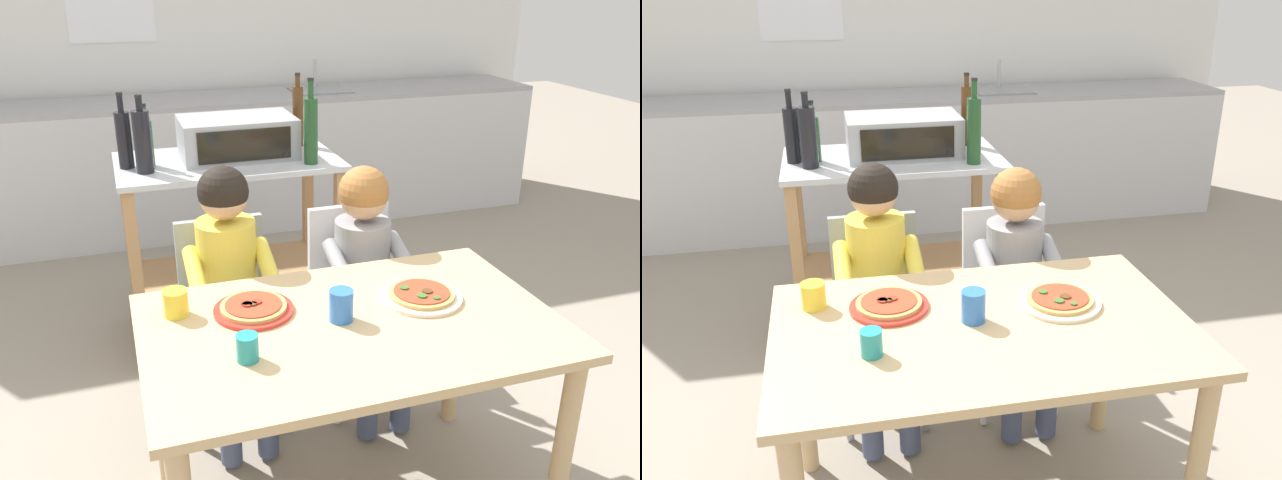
{
  "view_description": "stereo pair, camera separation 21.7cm",
  "coord_description": "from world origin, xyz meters",
  "views": [
    {
      "loc": [
        -0.63,
        -1.61,
        1.71
      ],
      "look_at": [
        0.0,
        0.3,
        0.88
      ],
      "focal_mm": 36.78,
      "sensor_mm": 36.0,
      "label": 1
    },
    {
      "loc": [
        -0.42,
        -1.66,
        1.71
      ],
      "look_at": [
        0.0,
        0.3,
        0.88
      ],
      "focal_mm": 36.78,
      "sensor_mm": 36.0,
      "label": 2
    }
  ],
  "objects": [
    {
      "name": "toaster_oven",
      "position": [
        -0.06,
        1.36,
        0.99
      ],
      "size": [
        0.52,
        0.34,
        0.19
      ],
      "color": "#999BA0",
      "rests_on": "kitchen_island_cart"
    },
    {
      "name": "drinking_cup_blue",
      "position": [
        -0.02,
        0.02,
        0.78
      ],
      "size": [
        0.07,
        0.07,
        0.1
      ],
      "primitive_type": "cylinder",
      "color": "blue",
      "rests_on": "dining_table"
    },
    {
      "name": "bottle_tall_green_wine",
      "position": [
        0.23,
        1.14,
        1.05
      ],
      "size": [
        0.06,
        0.06,
        0.38
      ],
      "color": "#1E4723",
      "rests_on": "kitchen_island_cart"
    },
    {
      "name": "dining_chair_left",
      "position": [
        -0.26,
        0.66,
        0.48
      ],
      "size": [
        0.36,
        0.36,
        0.81
      ],
      "color": "gray",
      "rests_on": "ground"
    },
    {
      "name": "drinking_cup_yellow",
      "position": [
        -0.49,
        0.21,
        0.77
      ],
      "size": [
        0.08,
        0.08,
        0.08
      ],
      "primitive_type": "cylinder",
      "color": "yellow",
      "rests_on": "dining_table"
    },
    {
      "name": "bottle_brown_beer",
      "position": [
        0.27,
        1.48,
        1.05
      ],
      "size": [
        0.05,
        0.05,
        0.35
      ],
      "color": "#4C2D14",
      "rests_on": "kitchen_island_cart"
    },
    {
      "name": "pizza_plate_cream",
      "position": [
        0.27,
        0.07,
        0.74
      ],
      "size": [
        0.26,
        0.26,
        0.03
      ],
      "color": "beige",
      "rests_on": "dining_table"
    },
    {
      "name": "drinking_cup_teal",
      "position": [
        -0.34,
        -0.1,
        0.77
      ],
      "size": [
        0.06,
        0.06,
        0.08
      ],
      "primitive_type": "cylinder",
      "color": "teal",
      "rests_on": "dining_table"
    },
    {
      "name": "bottle_slim_sauce",
      "position": [
        -0.49,
        1.23,
        1.03
      ],
      "size": [
        0.07,
        0.07,
        0.34
      ],
      "color": "black",
      "rests_on": "kitchen_island_cart"
    },
    {
      "name": "pizza_plate_red_rimmed",
      "position": [
        -0.26,
        0.16,
        0.74
      ],
      "size": [
        0.25,
        0.25,
        0.03
      ],
      "color": "red",
      "rests_on": "dining_table"
    },
    {
      "name": "dining_table",
      "position": [
        0.0,
        0.0,
        0.62
      ],
      "size": [
        1.25,
        0.78,
        0.73
      ],
      "color": "tan",
      "rests_on": "ground"
    },
    {
      "name": "dining_chair_right",
      "position": [
        0.27,
        0.65,
        0.48
      ],
      "size": [
        0.36,
        0.36,
        0.81
      ],
      "color": "silver",
      "rests_on": "ground"
    },
    {
      "name": "child_in_yellow_shirt",
      "position": [
        -0.26,
        0.54,
        0.67
      ],
      "size": [
        0.32,
        0.42,
        1.05
      ],
      "color": "#424C6B",
      "rests_on": "ground"
    },
    {
      "name": "kitchen_counter",
      "position": [
        0.0,
        2.82,
        0.46
      ],
      "size": [
        4.76,
        0.6,
        1.11
      ],
      "color": "silver",
      "rests_on": "ground"
    },
    {
      "name": "child_in_grey_shirt",
      "position": [
        0.27,
        0.53,
        0.66
      ],
      "size": [
        0.32,
        0.42,
        1.01
      ],
      "color": "#424C6B",
      "rests_on": "ground"
    },
    {
      "name": "kitchen_island_cart",
      "position": [
        -0.11,
        1.33,
        0.6
      ],
      "size": [
        1.01,
        0.59,
        0.89
      ],
      "color": "#B7BABF",
      "rests_on": "ground"
    },
    {
      "name": "bottle_dark_olive_oil",
      "position": [
        -0.47,
        1.33,
        1.0
      ],
      "size": [
        0.06,
        0.06,
        0.28
      ],
      "color": "#1E4723",
      "rests_on": "kitchen_island_cart"
    },
    {
      "name": "bottle_squat_spirits",
      "position": [
        -0.56,
        1.33,
        1.03
      ],
      "size": [
        0.07,
        0.07,
        0.33
      ],
      "color": "black",
      "rests_on": "kitchen_island_cart"
    },
    {
      "name": "ground_plane",
      "position": [
        0.0,
        1.27,
        0.0
      ],
      "size": [
        12.7,
        12.7,
        0.0
      ],
      "primitive_type": "plane",
      "color": "gray"
    },
    {
      "name": "back_wall_tiled",
      "position": [
        -0.0,
        3.23,
        1.35
      ],
      "size": [
        5.29,
        0.14,
        2.7
      ],
      "color": "white",
      "rests_on": "ground"
    }
  ]
}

